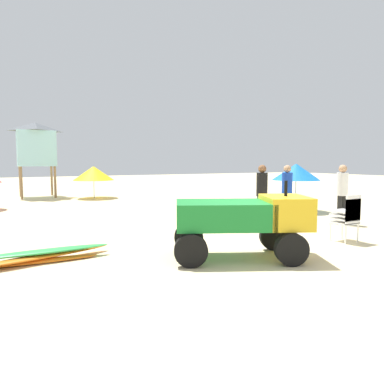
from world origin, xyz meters
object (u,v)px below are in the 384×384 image
Objects in this scene: lifeguard_near_right at (262,191)px; utility_cart at (244,218)px; beach_umbrella_left at (296,172)px; cooler_box at (247,223)px; stacked_plastic_chairs at (348,214)px; traffic_cone_far at (206,205)px; lifeguard_near_left at (287,189)px; beach_umbrella_far at (94,173)px; traffic_cone_near at (305,218)px; lifeguard_tower at (36,144)px; lifeguard_far_right at (342,190)px; surfboard_pile at (43,256)px.

utility_cart is at bearing -135.19° from lifeguard_near_right.
utility_cart is 6.98m from beach_umbrella_left.
cooler_box is (1.67, 2.09, -0.58)m from utility_cart.
traffic_cone_far is (-0.36, 5.84, -0.41)m from stacked_plastic_chairs.
lifeguard_near_left reaches higher than beach_umbrella_far.
utility_cart is 4.72× the size of traffic_cone_near.
lifeguard_tower reaches higher than beach_umbrella_left.
stacked_plastic_chairs is at bearing -138.45° from lifeguard_far_right.
cooler_box is at bearing -164.39° from lifeguard_near_left.
beach_umbrella_far is 3.40× the size of traffic_cone_near.
utility_cart is 0.73× the size of lifeguard_tower.
traffic_cone_far is (-1.06, 3.12, -0.77)m from lifeguard_near_left.
utility_cart is 6.32m from traffic_cone_far.
lifeguard_far_right is 3.23m from cooler_box.
lifeguard_far_right reaches higher than utility_cart.
traffic_cone_far is at bearing 108.85° from lifeguard_near_left.
traffic_cone_far is at bearing 89.06° from lifeguard_near_right.
lifeguard_near_left reaches higher than traffic_cone_far.
stacked_plastic_chairs is 12.94m from beach_umbrella_far.
utility_cart is at bearing -23.64° from surfboard_pile.
traffic_cone_near is 1.22× the size of traffic_cone_far.
beach_umbrella_far is 3.39× the size of cooler_box.
surfboard_pile is at bearing -170.97° from lifeguard_near_left.
traffic_cone_near is at bearing -72.61° from beach_umbrella_far.
cooler_box is at bearing 169.60° from lifeguard_far_right.
surfboard_pile is 1.43× the size of lifeguard_near_right.
lifeguard_far_right reaches higher than lifeguard_near_left.
stacked_plastic_chairs is at bearing -80.80° from lifeguard_near_right.
cooler_box is (1.79, -10.38, -1.07)m from beach_umbrella_far.
beach_umbrella_left reaches higher than lifeguard_near_left.
beach_umbrella_far is at bearing 103.61° from stacked_plastic_chairs.
surfboard_pile is at bearing -179.88° from lifeguard_far_right.
beach_umbrella_left is (9.00, 2.67, 1.35)m from surfboard_pile.
beach_umbrella_left reaches higher than stacked_plastic_chairs.
stacked_plastic_chairs is 2.27× the size of traffic_cone_far.
traffic_cone_near is at bearing -65.14° from lifeguard_tower.
surfboard_pile is at bearing -173.55° from cooler_box.
lifeguard_near_left is 3.59× the size of traffic_cone_far.
traffic_cone_near is at bearing 25.33° from utility_cart.
beach_umbrella_left is at bearing -27.71° from traffic_cone_far.
traffic_cone_far is at bearing 35.19° from surfboard_pile.
cooler_box is at bearing 119.79° from stacked_plastic_chairs.
lifeguard_tower reaches higher than traffic_cone_far.
stacked_plastic_chairs is at bearing -14.07° from surfboard_pile.
surfboard_pile is at bearing -144.81° from traffic_cone_far.
utility_cart is 4.48m from lifeguard_near_left.
beach_umbrella_left is at bearing 49.52° from traffic_cone_near.
beach_umbrella_far reaches higher than surfboard_pile.
lifeguard_near_right is at bearing 99.20° from stacked_plastic_chairs.
surfboard_pile is at bearing -179.62° from traffic_cone_near.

